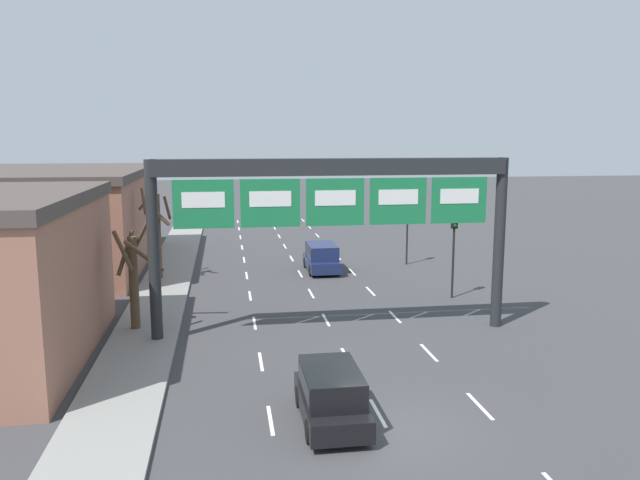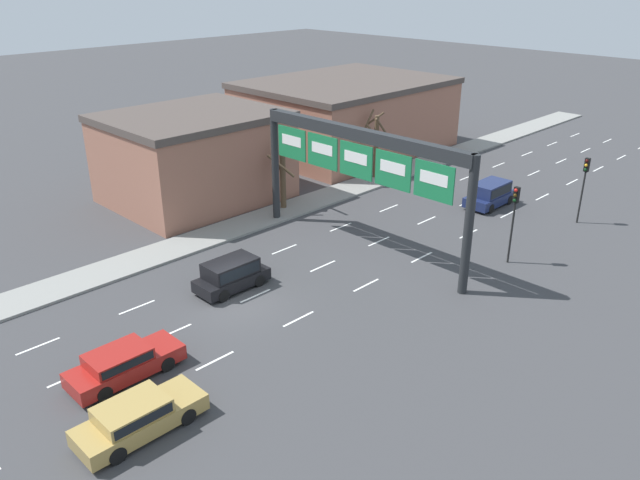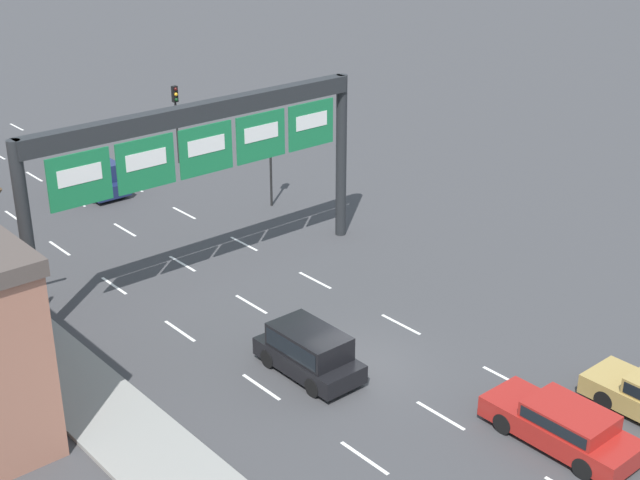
# 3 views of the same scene
# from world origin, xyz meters

# --- Properties ---
(ground_plane) EXTENTS (220.00, 220.00, 0.00)m
(ground_plane) POSITION_xyz_m (0.00, 0.00, 0.00)
(ground_plane) COLOR #3D3D3F
(sidewalk_left) EXTENTS (2.80, 110.00, 0.15)m
(sidewalk_left) POSITION_xyz_m (-8.00, 0.00, 0.07)
(sidewalk_left) COLOR gray
(sidewalk_left) RESTS_ON ground_plane
(lane_dashes) EXTENTS (6.72, 67.00, 0.01)m
(lane_dashes) POSITION_xyz_m (-0.00, 13.50, 0.01)
(lane_dashes) COLOR white
(lane_dashes) RESTS_ON ground_plane
(sign_gantry) EXTENTS (15.28, 0.70, 7.51)m
(sign_gantry) POSITION_xyz_m (0.00, 8.93, 5.90)
(sign_gantry) COLOR #232628
(sign_gantry) RESTS_ON ground_plane
(building_far) EXTENTS (13.60, 17.81, 6.37)m
(building_far) POSITION_xyz_m (-16.47, 25.55, 3.20)
(building_far) COLOR #9E6651
(building_far) RESTS_ON ground_plane
(suv_black) EXTENTS (1.81, 3.98, 1.65)m
(suv_black) POSITION_xyz_m (-1.52, 0.64, 0.92)
(suv_black) COLOR black
(suv_black) RESTS_ON ground_plane
(suv_navy) EXTENTS (1.93, 4.24, 1.75)m
(suv_navy) POSITION_xyz_m (1.44, 21.54, 0.97)
(suv_navy) COLOR #19234C
(suv_navy) RESTS_ON ground_plane
(traffic_light_near_gantry) EXTENTS (0.30, 0.35, 4.61)m
(traffic_light_near_gantry) POSITION_xyz_m (7.23, 13.98, 3.29)
(traffic_light_near_gantry) COLOR black
(traffic_light_near_gantry) RESTS_ON ground_plane
(traffic_light_mid_block) EXTENTS (0.30, 0.35, 4.48)m
(traffic_light_mid_block) POSITION_xyz_m (7.37, 22.83, 3.21)
(traffic_light_mid_block) COLOR black
(traffic_light_mid_block) RESTS_ON ground_plane
(tree_bare_closest) EXTENTS (1.83, 1.98, 5.30)m
(tree_bare_closest) POSITION_xyz_m (-8.45, 20.47, 3.07)
(tree_bare_closest) COLOR brown
(tree_bare_closest) RESTS_ON sidewalk_left
(tree_bare_second) EXTENTS (2.18, 2.45, 5.27)m
(tree_bare_second) POSITION_xyz_m (-8.44, 10.57, 2.64)
(tree_bare_second) COLOR brown
(tree_bare_second) RESTS_ON sidewalk_left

